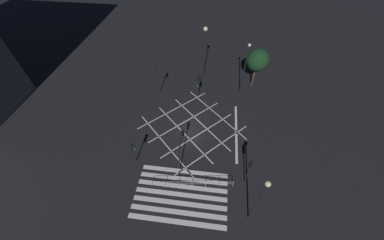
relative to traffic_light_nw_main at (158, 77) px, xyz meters
name	(u,v)px	position (x,y,z in m)	size (l,w,h in m)	color
ground_plane	(192,128)	(5.78, -6.46, -3.04)	(200.00, 200.00, 0.00)	black
road_markings	(188,170)	(6.12, -12.71, -3.03)	(14.49, 19.43, 0.01)	silver
traffic_light_nw_main	(158,77)	(0.00, 0.00, 0.00)	(0.39, 0.36, 4.26)	black
traffic_light_se_cross	(249,168)	(12.43, -13.28, -0.22)	(0.36, 0.39, 3.94)	black
traffic_light_sw_main	(133,150)	(0.04, -12.29, -0.71)	(0.39, 0.36, 3.25)	black
traffic_light_median_north	(198,83)	(5.96, -0.99, 0.18)	(0.36, 2.15, 4.42)	black
traffic_light_median_south	(181,143)	(5.19, -11.15, -0.24)	(0.36, 3.05, 3.76)	black
street_lamp_east	(261,196)	(12.65, -17.13, 2.08)	(0.46, 0.46, 7.56)	black
street_lamp_west	(205,39)	(6.26, 5.24, 3.45)	(0.63, 0.63, 8.35)	black
street_lamp_far	(246,62)	(12.29, 1.95, 2.16)	(0.43, 0.43, 7.97)	black
street_tree_near	(258,60)	(14.20, 3.69, 1.57)	(3.34, 3.34, 6.29)	#473323
pedestrian_railing	(192,183)	(6.80, -14.62, -2.36)	(8.68, 1.13, 1.05)	#B7B7BC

